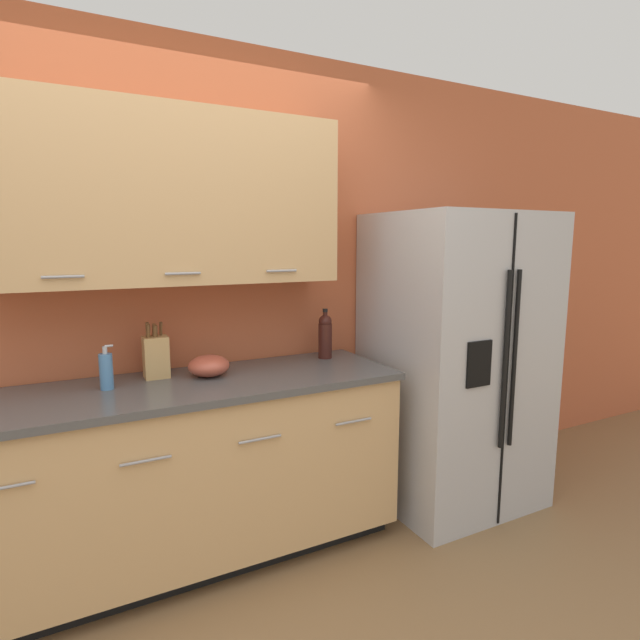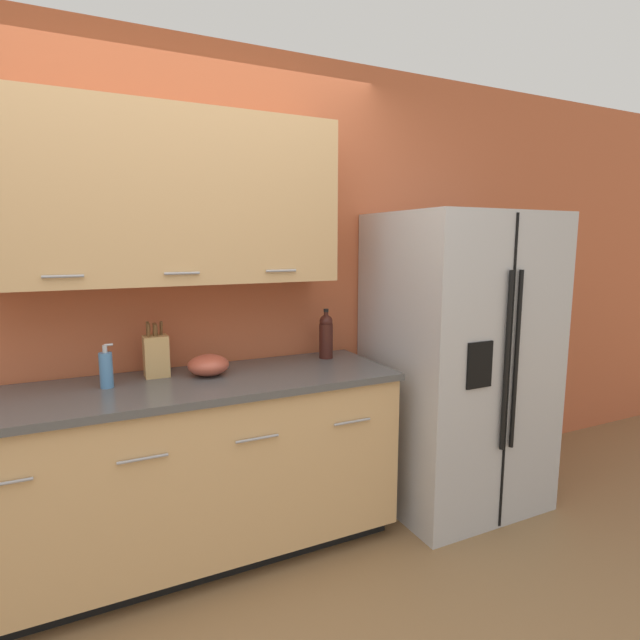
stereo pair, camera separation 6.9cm
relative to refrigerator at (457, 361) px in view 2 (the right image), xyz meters
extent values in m
cube|color=#BC5B38|center=(-1.63, 0.43, 0.43)|extent=(10.00, 0.05, 2.60)
cube|color=tan|center=(-1.58, 0.25, 0.91)|extent=(1.63, 0.32, 0.82)
cylinder|color=#99999E|center=(-2.07, 0.08, 0.56)|extent=(0.16, 0.01, 0.01)
cylinder|color=#99999E|center=(-1.58, 0.08, 0.56)|extent=(0.16, 0.01, 0.01)
cylinder|color=#99999E|center=(-1.09, 0.08, 0.56)|extent=(0.16, 0.01, 0.01)
cube|color=black|center=(-1.58, 0.13, -0.82)|extent=(1.99, 0.54, 0.09)
cube|color=tan|center=(-1.58, 0.09, -0.38)|extent=(2.03, 0.62, 0.79)
cube|color=#4C4C4C|center=(-1.58, 0.08, 0.03)|extent=(2.06, 0.64, 0.03)
cylinder|color=#99999E|center=(-2.31, -0.23, -0.17)|extent=(0.20, 0.01, 0.01)
cylinder|color=#99999E|center=(-1.83, -0.23, -0.17)|extent=(0.20, 0.01, 0.01)
cylinder|color=#99999E|center=(-1.34, -0.23, -0.17)|extent=(0.20, 0.01, 0.01)
cylinder|color=#99999E|center=(-0.85, -0.23, -0.17)|extent=(0.20, 0.01, 0.01)
cube|color=#B2B2B5|center=(0.00, 0.00, 0.00)|extent=(0.92, 0.80, 1.74)
cube|color=black|center=(0.00, -0.40, 0.00)|extent=(0.01, 0.01, 1.70)
cylinder|color=black|center=(-0.03, -0.42, 0.09)|extent=(0.02, 0.02, 0.96)
cylinder|color=black|center=(0.04, -0.42, 0.09)|extent=(0.02, 0.02, 0.96)
cube|color=black|center=(-0.21, -0.40, 0.09)|extent=(0.16, 0.01, 0.24)
cube|color=tan|center=(-1.69, 0.25, 0.15)|extent=(0.12, 0.10, 0.20)
cylinder|color=brown|center=(-1.72, 0.26, 0.28)|extent=(0.02, 0.03, 0.07)
cylinder|color=brown|center=(-1.72, 0.23, 0.28)|extent=(0.02, 0.03, 0.07)
cylinder|color=brown|center=(-1.69, 0.26, 0.28)|extent=(0.02, 0.03, 0.06)
cylinder|color=brown|center=(-1.69, 0.23, 0.28)|extent=(0.02, 0.03, 0.06)
cylinder|color=brown|center=(-1.66, 0.26, 0.28)|extent=(0.01, 0.03, 0.07)
cylinder|color=#3D1914|center=(-0.76, 0.24, 0.14)|extent=(0.08, 0.08, 0.20)
sphere|color=#3D1914|center=(-0.76, 0.24, 0.26)|extent=(0.08, 0.08, 0.08)
cylinder|color=#3D1914|center=(-0.76, 0.24, 0.28)|extent=(0.03, 0.03, 0.07)
cylinder|color=black|center=(-0.76, 0.24, 0.32)|extent=(0.03, 0.03, 0.02)
cylinder|color=#4C7FB2|center=(-1.93, 0.15, 0.13)|extent=(0.06, 0.06, 0.16)
cylinder|color=#B2B2B5|center=(-1.93, 0.15, 0.23)|extent=(0.02, 0.02, 0.04)
cylinder|color=#B2B2B5|center=(-1.91, 0.15, 0.24)|extent=(0.04, 0.01, 0.01)
ellipsoid|color=#B24C38|center=(-1.46, 0.16, 0.10)|extent=(0.20, 0.20, 0.10)
camera|label=1|loc=(-2.07, -2.24, 0.70)|focal=28.00mm
camera|label=2|loc=(-2.01, -2.27, 0.70)|focal=28.00mm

